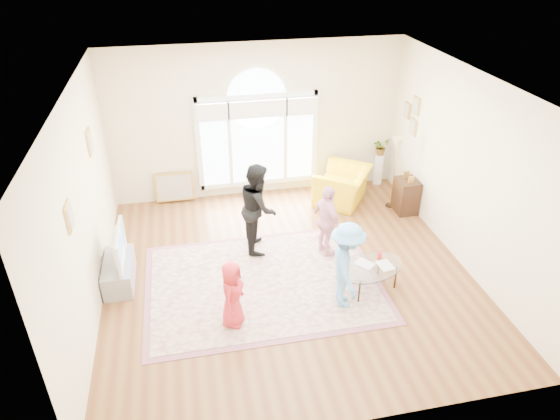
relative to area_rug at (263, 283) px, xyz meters
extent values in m
plane|color=brown|center=(0.46, 0.19, -0.01)|extent=(6.00, 6.00, 0.00)
plane|color=beige|center=(0.46, 3.19, 1.59)|extent=(6.00, 0.00, 6.00)
plane|color=beige|center=(0.46, -2.81, 1.59)|extent=(6.00, 0.00, 6.00)
plane|color=beige|center=(-2.54, 0.19, 1.59)|extent=(0.00, 6.00, 6.00)
plane|color=beige|center=(3.46, 0.19, 1.59)|extent=(0.00, 6.00, 6.00)
plane|color=white|center=(0.46, 0.19, 3.19)|extent=(6.00, 6.00, 0.00)
cube|color=white|center=(0.46, 3.15, 0.24)|extent=(2.50, 0.08, 0.10)
cube|color=white|center=(0.46, 3.15, 2.14)|extent=(2.50, 0.08, 0.10)
cube|color=white|center=(-0.76, 3.15, 1.19)|extent=(0.10, 0.08, 2.00)
cube|color=white|center=(1.68, 3.15, 1.19)|extent=(0.10, 0.08, 2.00)
cube|color=#C6E2FF|center=(-0.43, 3.15, 1.19)|extent=(0.55, 0.02, 1.80)
cube|color=#C6E2FF|center=(1.36, 3.15, 1.19)|extent=(0.55, 0.02, 1.80)
cube|color=#C6E2FF|center=(0.46, 3.15, 1.19)|extent=(1.10, 0.02, 1.80)
cylinder|color=#C6E2FF|center=(0.46, 3.15, 2.09)|extent=(1.20, 0.02, 1.20)
cube|color=white|center=(-0.12, 3.14, 1.19)|extent=(0.07, 0.04, 1.80)
cube|color=white|center=(1.05, 3.14, 1.19)|extent=(0.07, 0.04, 1.80)
cube|color=white|center=(-0.43, 3.07, 1.91)|extent=(0.65, 0.12, 0.35)
cube|color=white|center=(0.46, 3.07, 1.91)|extent=(1.20, 0.12, 0.35)
cube|color=white|center=(1.36, 3.07, 1.91)|extent=(0.65, 0.12, 0.35)
cube|color=tan|center=(-2.52, 1.49, 2.09)|extent=(0.03, 0.34, 0.40)
cube|color=#ADA38E|center=(-2.50, 1.49, 2.09)|extent=(0.01, 0.28, 0.34)
cube|color=tan|center=(-2.52, -0.71, 1.99)|extent=(0.03, 0.30, 0.36)
cube|color=#ADA38E|center=(-2.50, -0.71, 1.99)|extent=(0.01, 0.24, 0.30)
cube|color=tan|center=(3.44, 2.24, 2.04)|extent=(0.03, 0.28, 0.34)
cube|color=#ADA38E|center=(3.42, 2.24, 2.04)|extent=(0.01, 0.22, 0.28)
cube|color=tan|center=(3.44, 2.24, 1.61)|extent=(0.03, 0.28, 0.34)
cube|color=#ADA38E|center=(3.42, 2.24, 1.61)|extent=(0.01, 0.22, 0.28)
cube|color=tan|center=(3.44, 2.59, 1.83)|extent=(0.03, 0.26, 0.32)
cube|color=#ADA38E|center=(3.42, 2.59, 1.83)|extent=(0.01, 0.20, 0.26)
cube|color=#C5B695|center=(0.00, 0.00, 0.00)|extent=(3.60, 2.60, 0.02)
cube|color=#8D5163|center=(0.00, 0.00, 0.00)|extent=(3.80, 2.80, 0.01)
cube|color=gray|center=(-2.29, 0.49, 0.20)|extent=(0.45, 1.00, 0.42)
imported|color=black|center=(-2.29, 0.49, 0.70)|extent=(0.13, 0.99, 0.57)
cube|color=#488DC8|center=(-2.20, 0.49, 0.70)|extent=(0.02, 0.81, 0.46)
ellipsoid|color=silver|center=(1.65, -0.46, 0.40)|extent=(1.32, 1.05, 0.02)
cylinder|color=black|center=(1.94, -0.15, 0.19)|extent=(0.03, 0.03, 0.40)
cylinder|color=black|center=(1.24, -0.37, 0.19)|extent=(0.03, 0.03, 0.40)
cylinder|color=black|center=(2.07, -0.54, 0.19)|extent=(0.03, 0.03, 0.40)
cylinder|color=black|center=(1.37, -0.77, 0.19)|extent=(0.03, 0.03, 0.40)
imported|color=#B2A58C|center=(1.49, -0.46, 0.42)|extent=(0.35, 0.36, 0.03)
imported|color=#B2A58C|center=(1.78, -0.50, 0.42)|extent=(0.25, 0.32, 0.02)
cylinder|color=red|center=(1.87, -0.28, 0.47)|extent=(0.07, 0.07, 0.12)
imported|color=yellow|center=(2.11, 2.39, 0.36)|extent=(1.47, 1.50, 0.74)
cube|color=black|center=(3.24, 1.75, 0.34)|extent=(0.40, 0.50, 0.70)
cylinder|color=black|center=(3.05, 2.00, 0.00)|extent=(0.20, 0.20, 0.02)
cylinder|color=#AC7F38|center=(3.05, 2.00, 0.67)|extent=(0.02, 0.02, 1.35)
cone|color=#CCB284|center=(3.05, 2.00, 1.39)|extent=(0.31, 0.31, 0.22)
cylinder|color=white|center=(3.16, 3.05, 0.34)|extent=(0.20, 0.20, 0.70)
imported|color=#33722D|center=(3.16, 3.05, 0.88)|extent=(0.43, 0.41, 0.38)
cube|color=tan|center=(-1.33, 3.09, -0.01)|extent=(0.80, 0.14, 0.62)
imported|color=red|center=(-0.58, -0.84, 0.54)|extent=(0.52, 0.61, 1.06)
imported|color=black|center=(0.11, 1.05, 0.83)|extent=(0.71, 0.86, 1.63)
imported|color=#F2A8BC|center=(1.24, 0.60, 0.67)|extent=(0.52, 0.84, 1.33)
imported|color=#65A4E2|center=(1.14, -0.74, 0.72)|extent=(0.64, 0.97, 1.41)
camera|label=1|loc=(-1.03, -6.40, 5.15)|focal=32.00mm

